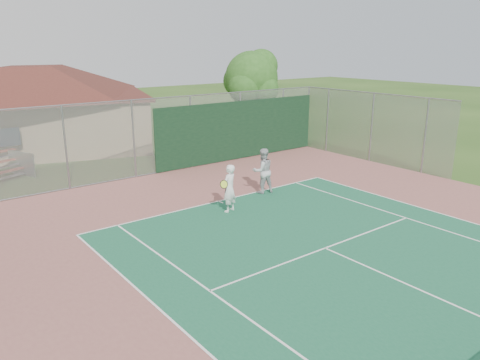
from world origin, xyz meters
The scene contains 6 objects.
back_fence centered at (2.11, 16.98, 1.67)m, with size 20.08×0.11×3.53m.
side_fence_right centered at (10.00, 12.50, 1.75)m, with size 0.08×9.00×3.50m.
clubhouse centered at (-2.71, 26.04, 2.83)m, with size 14.93×12.15×5.58m.
tree centered at (9.46, 21.49, 3.67)m, with size 4.01×3.79×5.59m.
player_white_front centered at (-0.35, 10.71, 0.87)m, with size 0.99×0.74×1.74m.
player_grey_back centered at (2.05, 11.69, 0.92)m, with size 1.03×0.89×1.83m.
Camera 1 is at (-9.76, -2.14, 5.79)m, focal length 35.00 mm.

